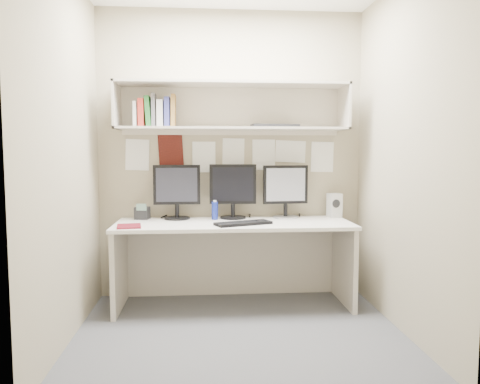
{
  "coord_description": "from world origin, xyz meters",
  "views": [
    {
      "loc": [
        -0.26,
        -3.3,
        1.33
      ],
      "look_at": [
        0.03,
        0.35,
        1.01
      ],
      "focal_mm": 35.0,
      "sensor_mm": 36.0,
      "label": 1
    }
  ],
  "objects": [
    {
      "name": "hutch_tray",
      "position": [
        0.38,
        0.82,
        1.55
      ],
      "size": [
        0.43,
        0.2,
        0.03
      ],
      "primitive_type": "cube",
      "rotation": [
        0.0,
        0.0,
        0.1
      ],
      "color": "black",
      "rests_on": "overhead_hutch"
    },
    {
      "name": "speaker",
      "position": [
        0.94,
        0.88,
        0.84
      ],
      "size": [
        0.13,
        0.13,
        0.22
      ],
      "rotation": [
        0.0,
        0.0,
        0.23
      ],
      "color": "#BBBAB6",
      "rests_on": "desk"
    },
    {
      "name": "keyboard",
      "position": [
        0.07,
        0.5,
        0.74
      ],
      "size": [
        0.49,
        0.32,
        0.02
      ],
      "primitive_type": "cube",
      "rotation": [
        0.0,
        0.0,
        0.37
      ],
      "color": "black",
      "rests_on": "desk"
    },
    {
      "name": "desk_phone",
      "position": [
        -0.8,
        0.87,
        0.79
      ],
      "size": [
        0.14,
        0.13,
        0.14
      ],
      "rotation": [
        0.0,
        0.0,
        -0.2
      ],
      "color": "black",
      "rests_on": "desk"
    },
    {
      "name": "book_stack",
      "position": [
        -0.66,
        0.81,
        1.67
      ],
      "size": [
        0.35,
        0.17,
        0.28
      ],
      "color": "silver",
      "rests_on": "overhead_hutch"
    },
    {
      "name": "overhead_hutch",
      "position": [
        0.0,
        0.86,
        1.72
      ],
      "size": [
        2.0,
        0.38,
        0.4
      ],
      "color": "beige",
      "rests_on": "wall_back"
    },
    {
      "name": "desk",
      "position": [
        0.0,
        0.65,
        0.37
      ],
      "size": [
        2.0,
        0.7,
        0.73
      ],
      "color": "silver",
      "rests_on": "floor"
    },
    {
      "name": "wall_right",
      "position": [
        1.2,
        0.0,
        1.3
      ],
      "size": [
        0.02,
        2.0,
        2.6
      ],
      "primitive_type": "cube",
      "color": "gray",
      "rests_on": "ground"
    },
    {
      "name": "floor",
      "position": [
        0.0,
        0.0,
        0.0
      ],
      "size": [
        2.4,
        2.0,
        0.01
      ],
      "primitive_type": "cube",
      "color": "#47474C",
      "rests_on": "ground"
    },
    {
      "name": "monitor_left",
      "position": [
        -0.49,
        0.87,
        0.99
      ],
      "size": [
        0.41,
        0.23,
        0.48
      ],
      "rotation": [
        0.0,
        0.0,
        0.02
      ],
      "color": "black",
      "rests_on": "desk"
    },
    {
      "name": "wall_front",
      "position": [
        0.0,
        -1.0,
        1.3
      ],
      "size": [
        2.4,
        0.02,
        2.6
      ],
      "primitive_type": "cube",
      "color": "gray",
      "rests_on": "ground"
    },
    {
      "name": "mouse",
      "position": [
        0.22,
        0.53,
        0.74
      ],
      "size": [
        0.08,
        0.11,
        0.03
      ],
      "primitive_type": "cube",
      "rotation": [
        0.0,
        0.0,
        0.3
      ],
      "color": "black",
      "rests_on": "desk"
    },
    {
      "name": "blue_bottle",
      "position": [
        -0.16,
        0.8,
        0.81
      ],
      "size": [
        0.06,
        0.06,
        0.17
      ],
      "color": "navy",
      "rests_on": "desk"
    },
    {
      "name": "monitor_right",
      "position": [
        0.48,
        0.87,
        0.99
      ],
      "size": [
        0.41,
        0.22,
        0.48
      ],
      "rotation": [
        0.0,
        0.0,
        0.09
      ],
      "color": "#A5A5AA",
      "rests_on": "desk"
    },
    {
      "name": "wall_left",
      "position": [
        -1.2,
        0.0,
        1.3
      ],
      "size": [
        0.02,
        2.0,
        2.6
      ],
      "primitive_type": "cube",
      "color": "gray",
      "rests_on": "ground"
    },
    {
      "name": "maroon_notebook",
      "position": [
        -0.85,
        0.45,
        0.74
      ],
      "size": [
        0.22,
        0.25,
        0.01
      ],
      "primitive_type": "cube",
      "rotation": [
        0.0,
        0.0,
        0.15
      ],
      "color": "#5A0F19",
      "rests_on": "desk"
    },
    {
      "name": "pinned_papers",
      "position": [
        0.0,
        0.99,
        1.25
      ],
      "size": [
        1.92,
        0.01,
        0.48
      ],
      "primitive_type": null,
      "color": "white",
      "rests_on": "wall_back"
    },
    {
      "name": "monitor_center",
      "position": [
        0.01,
        0.87,
        0.99
      ],
      "size": [
        0.42,
        0.23,
        0.49
      ],
      "rotation": [
        0.0,
        0.0,
        -0.05
      ],
      "color": "black",
      "rests_on": "desk"
    },
    {
      "name": "wall_back",
      "position": [
        0.0,
        1.0,
        1.3
      ],
      "size": [
        2.4,
        0.02,
        2.6
      ],
      "primitive_type": "cube",
      "color": "gray",
      "rests_on": "ground"
    }
  ]
}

